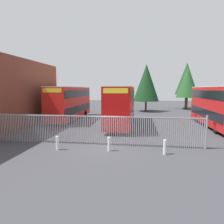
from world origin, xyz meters
name	(u,v)px	position (x,y,z in m)	size (l,w,h in m)	color
ground_plane	(117,125)	(0.00, 8.00, 0.00)	(100.00, 100.00, 0.00)	#3D3D42
palisade_fence	(94,129)	(-0.78, 0.00, 1.18)	(15.99, 0.14, 2.35)	gray
double_decker_bus_near_gate	(121,104)	(0.50, 7.96, 2.42)	(2.54, 10.81, 4.42)	#B70C0C
double_decker_bus_behind_fence_left	(216,105)	(10.78, 8.46, 2.42)	(2.54, 10.81, 4.42)	red
double_decker_bus_behind_fence_right	(70,102)	(-6.68, 11.08, 2.42)	(2.54, 10.81, 4.42)	red
bollard_near_left	(57,143)	(-2.95, -1.67, 0.47)	(0.20, 0.20, 0.95)	silver
bollard_center_front	(109,144)	(0.58, -1.41, 0.47)	(0.20, 0.20, 0.95)	silver
bollard_near_right	(165,147)	(4.19, -1.58, 0.47)	(0.20, 0.20, 0.95)	silver
tree_tall_back	(146,83)	(3.66, 22.84, 5.30)	(4.74, 4.74, 8.70)	#4C3823
tree_short_side	(187,79)	(12.27, 29.68, 6.32)	(4.68, 4.68, 9.67)	#4C3823
tree_mid_row	(188,82)	(12.04, 27.62, 5.59)	(4.42, 4.42, 8.75)	#4C3823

